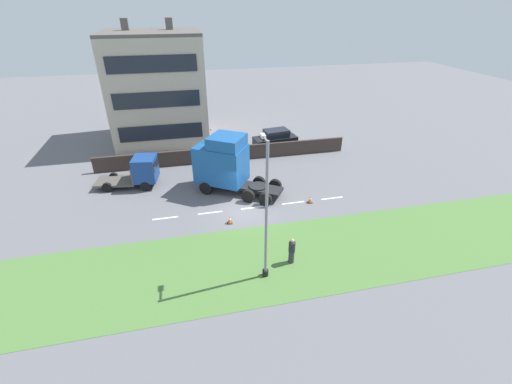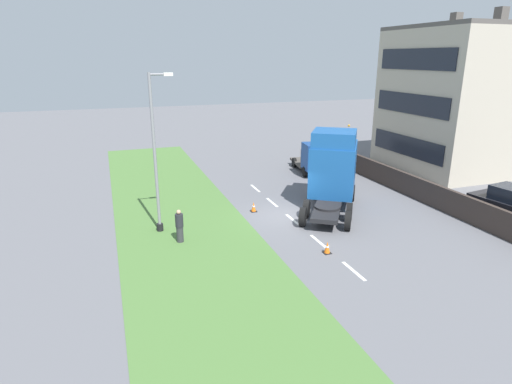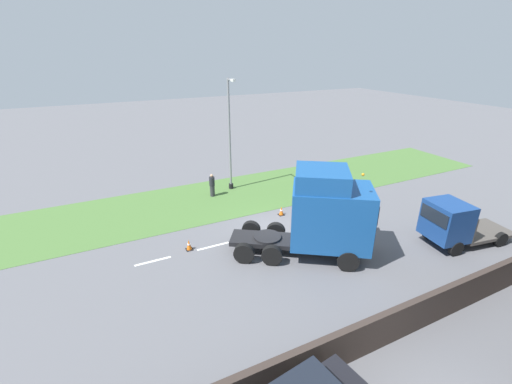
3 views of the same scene
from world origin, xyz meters
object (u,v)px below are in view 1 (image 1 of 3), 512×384
at_px(pedestrian, 292,251).
at_px(traffic_cone_lead, 230,220).
at_px(flatbed_truck, 140,171).
at_px(lorry_cab, 224,163).
at_px(parked_car, 275,140).
at_px(traffic_cone_trailing, 310,199).
at_px(lamp_post, 266,220).

height_order(pedestrian, traffic_cone_lead, pedestrian).
distance_m(flatbed_truck, pedestrian, 15.14).
xyz_separation_m(lorry_cab, flatbed_truck, (2.24, 6.71, -1.00)).
height_order(lorry_cab, pedestrian, lorry_cab).
height_order(parked_car, traffic_cone_lead, parked_car).
distance_m(lorry_cab, pedestrian, 10.21).
bearing_deg(traffic_cone_trailing, lamp_post, 142.63).
bearing_deg(lamp_post, flatbed_truck, 30.27).
bearing_deg(traffic_cone_trailing, pedestrian, 150.48).
bearing_deg(pedestrian, lorry_cab, 14.19).
relative_size(lorry_cab, parked_car, 1.51).
relative_size(pedestrian, traffic_cone_trailing, 2.91).
distance_m(lorry_cab, traffic_cone_trailing, 7.27).
xyz_separation_m(pedestrian, traffic_cone_lead, (4.85, 2.92, -0.54)).
relative_size(flatbed_truck, traffic_cone_lead, 9.18).
relative_size(lamp_post, traffic_cone_lead, 13.91).
bearing_deg(lorry_cab, lamp_post, -142.25).
xyz_separation_m(lorry_cab, pedestrian, (-9.79, -2.47, -1.52)).
bearing_deg(traffic_cone_lead, lorry_cab, -5.17).
height_order(pedestrian, traffic_cone_trailing, pedestrian).
height_order(flatbed_truck, parked_car, flatbed_truck).
bearing_deg(flatbed_truck, traffic_cone_trailing, 74.55).
bearing_deg(traffic_cone_trailing, flatbed_truck, 65.63).
distance_m(lamp_post, traffic_cone_trailing, 9.40).
height_order(lamp_post, traffic_cone_trailing, lamp_post).
relative_size(flatbed_truck, traffic_cone_trailing, 9.18).
relative_size(lorry_cab, lamp_post, 0.86).
xyz_separation_m(lorry_cab, lamp_post, (-10.48, -0.71, 1.39)).
bearing_deg(traffic_cone_lead, flatbed_truck, 41.16).
height_order(lorry_cab, traffic_cone_trailing, lorry_cab).
relative_size(parked_car, pedestrian, 2.72).
distance_m(pedestrian, traffic_cone_lead, 5.69).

